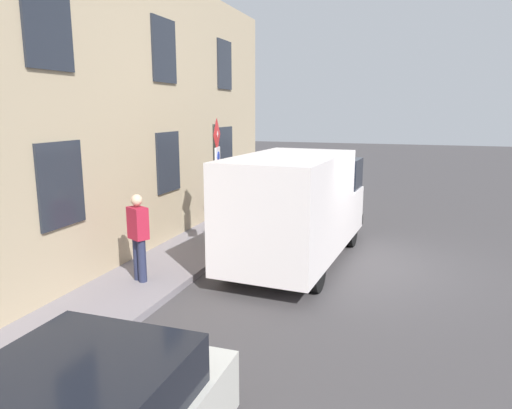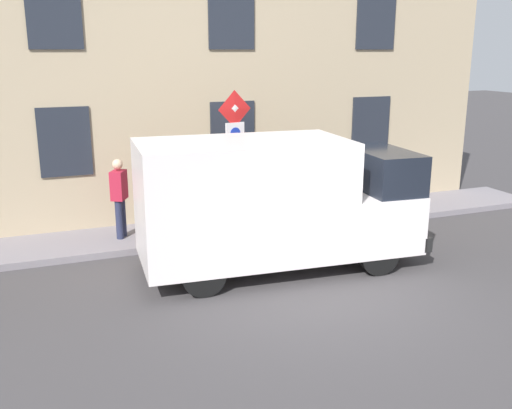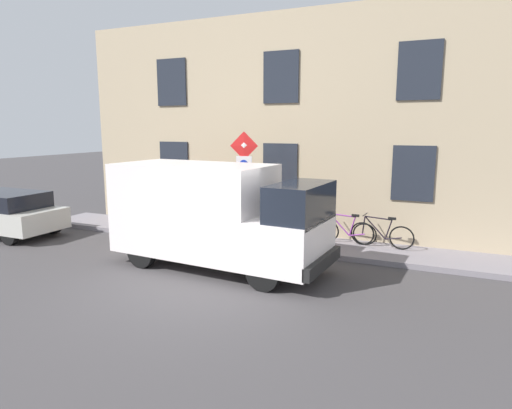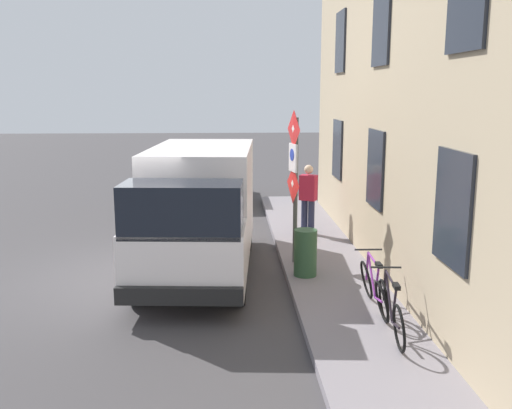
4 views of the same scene
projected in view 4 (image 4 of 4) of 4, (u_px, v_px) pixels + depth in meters
ground_plane at (125, 279)px, 11.16m from camera, size 80.00×80.00×0.00m
sidewalk_slab at (329, 272)px, 11.35m from camera, size 1.76×15.94×0.14m
building_facade at (397, 105)px, 10.77m from camera, size 0.75×13.94×6.71m
sign_post_stacked at (294, 170)px, 11.40m from camera, size 0.19×0.55×3.00m
delivery_van at (199, 208)px, 11.34m from camera, size 2.38×5.46×2.50m
parked_hatchback at (215, 179)px, 19.01m from camera, size 1.77×4.01×1.38m
bicycle_black at (391, 311)px, 8.19m from camera, size 0.46×1.71×0.89m
bicycle_purple at (374, 288)px, 9.15m from camera, size 0.46×1.71×0.89m
pedestrian at (308, 197)px, 13.96m from camera, size 0.48×0.42×1.72m
litter_bin at (305, 253)px, 10.85m from camera, size 0.44×0.44×0.90m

